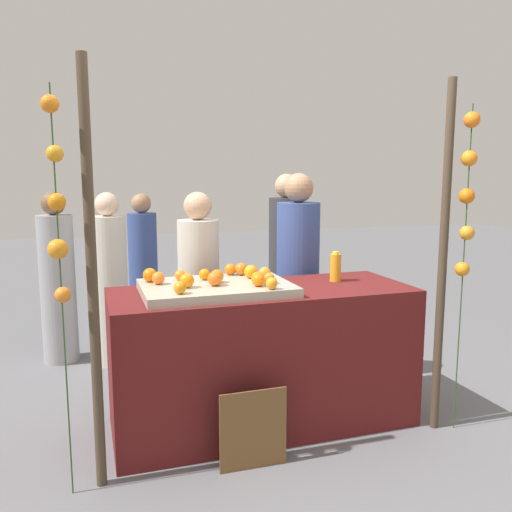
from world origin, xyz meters
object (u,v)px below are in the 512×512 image
Objects in this scene: orange_1 at (251,272)px; juice_bottle at (336,267)px; orange_0 at (258,280)px; chalkboard_sign at (253,430)px; vendor_right at (298,287)px; vendor_left at (199,301)px; stall_counter at (263,357)px.

juice_bottle reaches higher than orange_1.
orange_0 reaches higher than chalkboard_sign.
vendor_right reaches higher than chalkboard_sign.
vendor_right is at bearing 43.05° from orange_1.
juice_bottle is at bearing 21.86° from orange_0.
juice_bottle is (0.63, 0.00, -0.00)m from orange_1.
juice_bottle is 0.13× the size of vendor_right.
vendor_right is at bearing 97.75° from juice_bottle.
orange_0 is 0.17× the size of chalkboard_sign.
vendor_right is (0.60, 0.79, -0.25)m from orange_0.
vendor_right is (0.80, -0.04, 0.06)m from vendor_left.
orange_1 is 0.63m from juice_bottle.
vendor_left is at bearing 176.80° from vendor_right.
chalkboard_sign is (-0.18, -0.61, -0.81)m from orange_1.
orange_0 is at bearing -76.30° from vendor_left.
stall_counter is 0.60m from orange_0.
orange_1 is 0.05× the size of vendor_right.
vendor_right reaches higher than orange_1.
orange_1 is at bearing -67.29° from vendor_left.
orange_0 reaches higher than stall_counter.
chalkboard_sign is at bearing -123.18° from vendor_right.
stall_counter is 4.12× the size of chalkboard_sign.
juice_bottle is 0.44× the size of chalkboard_sign.
orange_0 is 0.91× the size of orange_1.
stall_counter is 1.28× the size of vendor_left.
stall_counter is 0.76m from vendor_left.
vendor_right reaches higher than juice_bottle.
vendor_right is (-0.07, 0.52, -0.25)m from juice_bottle.
vendor_left reaches higher than juice_bottle.
stall_counter is 24.60× the size of orange_0.
juice_bottle is at bearing 0.20° from orange_1.
stall_counter is 0.62m from chalkboard_sign.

